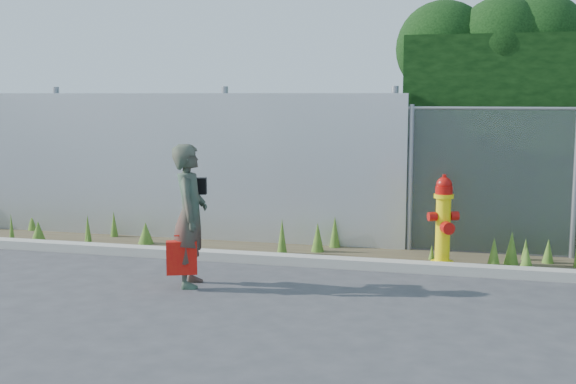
# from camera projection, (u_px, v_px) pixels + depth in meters

# --- Properties ---
(ground) EXTENTS (80.00, 80.00, 0.00)m
(ground) POSITION_uv_depth(u_px,v_px,m) (283.00, 305.00, 7.52)
(ground) COLOR #3A3A3D
(ground) RESTS_ON ground
(curb) EXTENTS (16.00, 0.22, 0.12)m
(curb) POSITION_uv_depth(u_px,v_px,m) (318.00, 261.00, 9.24)
(curb) COLOR #A4A094
(curb) RESTS_ON ground
(weed_strip) EXTENTS (16.00, 1.30, 0.54)m
(weed_strip) POSITION_uv_depth(u_px,v_px,m) (340.00, 246.00, 9.86)
(weed_strip) COLOR #473C28
(weed_strip) RESTS_ON ground
(corrugated_fence) EXTENTS (8.50, 0.21, 2.30)m
(corrugated_fence) POSITION_uv_depth(u_px,v_px,m) (128.00, 165.00, 11.05)
(corrugated_fence) COLOR #B3B6BA
(corrugated_fence) RESTS_ON ground
(fire_hydrant) EXTENTS (0.40, 0.35, 1.18)m
(fire_hydrant) POSITION_uv_depth(u_px,v_px,m) (443.00, 222.00, 9.17)
(fire_hydrant) COLOR yellow
(fire_hydrant) RESTS_ON ground
(woman) EXTENTS (0.52, 0.67, 1.63)m
(woman) POSITION_uv_depth(u_px,v_px,m) (190.00, 215.00, 8.20)
(woman) COLOR #116C4D
(woman) RESTS_ON ground
(red_tote_bag) EXTENTS (0.34, 0.13, 0.45)m
(red_tote_bag) POSITION_uv_depth(u_px,v_px,m) (182.00, 258.00, 8.12)
(red_tote_bag) COLOR red
(black_shoulder_bag) EXTENTS (0.26, 0.11, 0.19)m
(black_shoulder_bag) POSITION_uv_depth(u_px,v_px,m) (195.00, 186.00, 8.39)
(black_shoulder_bag) COLOR black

